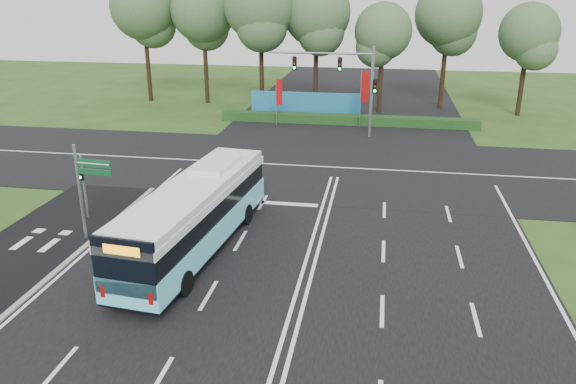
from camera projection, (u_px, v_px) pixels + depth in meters
name	position (u px, v px, depth m)	size (l,w,h in m)	color
ground	(310.00, 247.00, 25.67)	(120.00, 120.00, 0.00)	#264717
road_main	(310.00, 246.00, 25.67)	(20.00, 120.00, 0.04)	black
road_cross	(334.00, 168.00, 36.77)	(120.00, 14.00, 0.05)	black
bike_path	(22.00, 255.00, 24.85)	(5.00, 18.00, 0.06)	black
kerb_strip	(72.00, 258.00, 24.46)	(0.25, 18.00, 0.12)	gray
city_bus	(196.00, 215.00, 24.73)	(3.66, 12.12, 3.42)	#68DAF1
pedestrian_signal	(84.00, 185.00, 28.22)	(0.31, 0.41, 3.32)	gray
street_sign	(86.00, 182.00, 25.40)	(1.79, 0.24, 4.60)	gray
banner_flag_left	(278.00, 95.00, 47.06)	(0.58, 0.18, 4.00)	gray
banner_flag_mid	(364.00, 90.00, 46.32)	(0.70, 0.16, 4.78)	gray
traffic_light_gantry	(349.00, 77.00, 43.00)	(8.41, 0.28, 7.00)	gray
hedge	(347.00, 120.00, 48.21)	(22.00, 1.20, 0.80)	#143915
blue_hoarding	(306.00, 105.00, 50.90)	(10.00, 0.30, 2.20)	teal
eucalyptus_row	(298.00, 13.00, 52.25)	(41.92, 9.56, 12.94)	black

